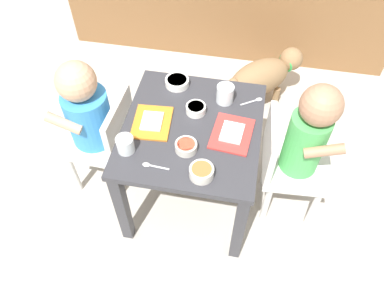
{
  "coord_description": "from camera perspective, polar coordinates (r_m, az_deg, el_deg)",
  "views": [
    {
      "loc": [
        0.18,
        -0.97,
        1.56
      ],
      "look_at": [
        0.0,
        0.0,
        0.31
      ],
      "focal_mm": 35.75,
      "sensor_mm": 36.0,
      "label": 1
    }
  ],
  "objects": [
    {
      "name": "veggie_bowl_far",
      "position": [
        1.63,
        -2.24,
        10.65
      ],
      "size": [
        0.1,
        0.1,
        0.03
      ],
      "color": "white",
      "rests_on": "dining_table"
    },
    {
      "name": "dining_table",
      "position": [
        1.53,
        0.0,
        1.85
      ],
      "size": [
        0.53,
        0.58,
        0.47
      ],
      "color": "#333338",
      "rests_on": "ground"
    },
    {
      "name": "cereal_bowl_left_side",
      "position": [
        1.51,
        0.55,
        6.71
      ],
      "size": [
        0.08,
        0.08,
        0.03
      ],
      "color": "white",
      "rests_on": "dining_table"
    },
    {
      "name": "spoon_by_left_tray",
      "position": [
        1.58,
        9.18,
        7.74
      ],
      "size": [
        0.09,
        0.07,
        0.01
      ],
      "color": "silver",
      "rests_on": "dining_table"
    },
    {
      "name": "veggie_bowl_near",
      "position": [
        1.31,
        1.44,
        -2.75
      ],
      "size": [
        0.09,
        0.09,
        0.04
      ],
      "color": "silver",
      "rests_on": "dining_table"
    },
    {
      "name": "dog",
      "position": [
        2.14,
        10.67,
        11.34
      ],
      "size": [
        0.41,
        0.37,
        0.31
      ],
      "color": "olive",
      "rests_on": "ground"
    },
    {
      "name": "food_tray_left",
      "position": [
        1.48,
        -5.98,
        4.68
      ],
      "size": [
        0.16,
        0.19,
        0.02
      ],
      "color": "orange",
      "rests_on": "dining_table"
    },
    {
      "name": "water_cup_right",
      "position": [
        1.55,
        4.95,
        8.71
      ],
      "size": [
        0.07,
        0.07,
        0.07
      ],
      "color": "white",
      "rests_on": "dining_table"
    },
    {
      "name": "seated_child_right",
      "position": [
        1.52,
        16.27,
        1.95
      ],
      "size": [
        0.3,
        0.3,
        0.71
      ],
      "color": "silver",
      "rests_on": "ground"
    },
    {
      "name": "water_cup_left",
      "position": [
        1.39,
        -9.89,
        1.23
      ],
      "size": [
        0.06,
        0.06,
        0.06
      ],
      "color": "white",
      "rests_on": "dining_table"
    },
    {
      "name": "spoon_by_right_tray",
      "position": [
        1.35,
        -5.84,
        -1.87
      ],
      "size": [
        0.1,
        0.02,
        0.01
      ],
      "color": "silver",
      "rests_on": "dining_table"
    },
    {
      "name": "food_tray_right",
      "position": [
        1.45,
        5.98,
        3.0
      ],
      "size": [
        0.16,
        0.2,
        0.02
      ],
      "color": "red",
      "rests_on": "dining_table"
    },
    {
      "name": "cereal_bowl_right_side",
      "position": [
        1.38,
        -1.08,
        1.09
      ],
      "size": [
        0.08,
        0.08,
        0.03
      ],
      "color": "silver",
      "rests_on": "dining_table"
    },
    {
      "name": "ground_plane",
      "position": [
        1.85,
        0.0,
        -5.93
      ],
      "size": [
        7.0,
        7.0,
        0.0
      ],
      "primitive_type": "plane",
      "color": "#B2ADA3"
    },
    {
      "name": "seated_child_left",
      "position": [
        1.62,
        -14.98,
        5.64
      ],
      "size": [
        0.29,
        0.29,
        0.69
      ],
      "color": "silver",
      "rests_on": "ground"
    }
  ]
}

